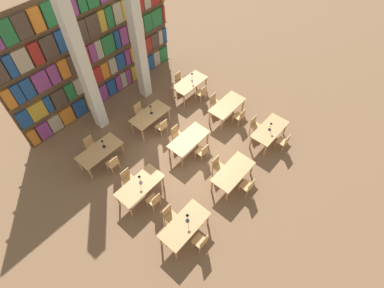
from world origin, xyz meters
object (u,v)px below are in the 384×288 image
(reading_table_1, at_px, (233,173))
(chair_8, at_px, (202,152))
(chair_4, at_px, (284,142))
(chair_13, at_px, (91,145))
(chair_14, at_px, (162,126))
(chair_16, at_px, (201,93))
(chair_15, at_px, (140,111))
(reading_table_2, at_px, (270,130))
(reading_table_3, at_px, (140,186))
(chair_17, at_px, (180,80))
(reading_table_8, at_px, (190,84))
(reading_table_7, at_px, (150,116))
(chair_1, at_px, (170,215))
(chair_2, at_px, (248,186))
(chair_3, at_px, (218,166))
(chair_9, at_px, (177,134))
(chair_10, at_px, (240,116))
(reading_table_6, at_px, (100,152))
(desk_lamp_3, at_px, (102,142))
(chair_7, at_px, (128,178))
(desk_lamp_1, at_px, (271,125))
(desk_lamp_0, at_px, (187,217))
(pillar_left, at_px, (85,71))
(chair_11, at_px, (215,102))
(desk_lamp_5, at_px, (192,75))
(chair_0, at_px, (201,242))
(reading_table_0, at_px, (185,226))
(desk_lamp_4, at_px, (151,108))
(pillar_center, at_px, (138,41))
(chair_5, at_px, (255,125))
(chair_12, at_px, (113,163))
(chair_6, at_px, (154,200))
(reading_table_5, at_px, (227,106))

(reading_table_1, bearing_deg, chair_8, 85.34)
(reading_table_1, distance_m, chair_4, 2.86)
(chair_13, bearing_deg, chair_14, 150.41)
(chair_13, bearing_deg, chair_16, 165.45)
(chair_15, bearing_deg, reading_table_2, 117.68)
(reading_table_3, bearing_deg, chair_17, 29.21)
(reading_table_8, bearing_deg, reading_table_7, -178.09)
(chair_1, bearing_deg, chair_2, 153.10)
(chair_3, bearing_deg, chair_9, -93.49)
(chair_10, bearing_deg, reading_table_6, 151.02)
(chair_1, height_order, desk_lamp_3, desk_lamp_3)
(reading_table_8, height_order, chair_17, chair_17)
(chair_7, xyz_separation_m, chair_15, (2.76, 2.32, 0.00))
(desk_lamp_1, xyz_separation_m, chair_7, (-5.44, 2.88, -0.58))
(chair_13, relative_size, chair_14, 1.00)
(desk_lamp_0, height_order, chair_13, desk_lamp_0)
(chair_3, bearing_deg, pillar_left, -76.52)
(chair_9, height_order, reading_table_6, chair_9)
(chair_11, relative_size, desk_lamp_5, 1.84)
(chair_0, distance_m, desk_lamp_3, 5.42)
(reading_table_0, height_order, chair_14, chair_14)
(desk_lamp_4, bearing_deg, chair_4, -62.84)
(desk_lamp_4, bearing_deg, desk_lamp_1, -59.96)
(pillar_center, bearing_deg, chair_1, -126.49)
(pillar_left, xyz_separation_m, chair_3, (1.36, -5.67, -2.51))
(chair_16, bearing_deg, chair_0, -140.41)
(reading_table_6, height_order, chair_17, chair_17)
(pillar_center, xyz_separation_m, desk_lamp_1, (1.29, -6.30, -1.93))
(chair_14, distance_m, reading_table_8, 2.91)
(pillar_left, xyz_separation_m, reading_table_1, (1.37, -6.39, -2.32))
(pillar_center, relative_size, reading_table_2, 3.31)
(reading_table_1, xyz_separation_m, chair_8, (0.13, 1.62, -0.20))
(reading_table_6, bearing_deg, chair_5, -35.10)
(chair_1, xyz_separation_m, desk_lamp_3, (0.34, 3.95, 0.57))
(chair_0, height_order, chair_9, same)
(reading_table_3, height_order, desk_lamp_3, desk_lamp_3)
(chair_2, distance_m, chair_5, 3.18)
(chair_2, xyz_separation_m, reading_table_6, (-2.69, 5.37, 0.20))
(chair_10, height_order, desk_lamp_4, desk_lamp_4)
(chair_0, height_order, chair_8, same)
(chair_10, height_order, desk_lamp_5, desk_lamp_5)
(chair_4, relative_size, chair_10, 1.00)
(chair_1, xyz_separation_m, chair_12, (0.15, 3.24, 0.00))
(chair_8, xyz_separation_m, chair_10, (2.65, 0.00, 0.00))
(reading_table_2, bearing_deg, chair_14, 125.92)
(chair_6, distance_m, desk_lamp_4, 4.20)
(pillar_center, bearing_deg, desk_lamp_1, -78.40)
(desk_lamp_1, bearing_deg, pillar_left, 122.89)
(desk_lamp_0, relative_size, reading_table_5, 0.26)
(desk_lamp_1, xyz_separation_m, reading_table_8, (0.12, 4.58, -0.39))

